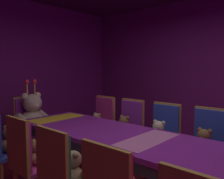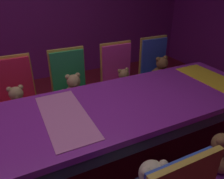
# 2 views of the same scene
# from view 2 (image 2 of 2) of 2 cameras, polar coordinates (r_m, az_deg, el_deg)

# --- Properties ---
(banquet_table) EXTENTS (0.90, 3.67, 0.75)m
(banquet_table) POSITION_cam_2_polar(r_m,az_deg,el_deg) (1.77, -11.72, -8.99)
(banquet_table) COLOR purple
(banquet_table) RESTS_ON ground_plane
(chair_left_2) EXTENTS (0.42, 0.41, 0.98)m
(chair_left_2) POSITION_cam_2_polar(r_m,az_deg,el_deg) (2.52, -23.52, -0.95)
(chair_left_2) COLOR red
(chair_left_2) RESTS_ON ground_plane
(teddy_left_2) EXTENTS (0.23, 0.30, 0.28)m
(teddy_left_2) POSITION_cam_2_polar(r_m,az_deg,el_deg) (2.40, -23.15, -2.78)
(teddy_left_2) COLOR tan
(teddy_left_2) RESTS_ON chair_left_2
(chair_left_3) EXTENTS (0.42, 0.41, 0.98)m
(chair_left_3) POSITION_cam_2_polar(r_m,az_deg,el_deg) (2.59, -10.66, 1.68)
(chair_left_3) COLOR #268C4C
(chair_left_3) RESTS_ON ground_plane
(teddy_left_3) EXTENTS (0.25, 0.32, 0.30)m
(teddy_left_3) POSITION_cam_2_polar(r_m,az_deg,el_deg) (2.47, -9.68, 0.19)
(teddy_left_3) COLOR tan
(teddy_left_3) RESTS_ON chair_left_3
(chair_left_4) EXTENTS (0.42, 0.41, 0.98)m
(chair_left_4) POSITION_cam_2_polar(r_m,az_deg,el_deg) (2.77, 1.62, 3.93)
(chair_left_4) COLOR #CC338C
(chair_left_4) RESTS_ON ground_plane
(teddy_left_4) EXTENTS (0.21, 0.28, 0.26)m
(teddy_left_4) POSITION_cam_2_polar(r_m,az_deg,el_deg) (2.67, 3.03, 2.34)
(teddy_left_4) COLOR #9E7247
(teddy_left_4) RESTS_ON chair_left_4
(chair_left_5) EXTENTS (0.42, 0.41, 0.98)m
(chair_left_5) POSITION_cam_2_polar(r_m,az_deg,el_deg) (3.09, 11.03, 5.93)
(chair_left_5) COLOR #2D47B2
(chair_left_5) RESTS_ON ground_plane
(teddy_left_5) EXTENTS (0.26, 0.33, 0.31)m
(teddy_left_5) POSITION_cam_2_polar(r_m,az_deg,el_deg) (2.99, 12.66, 4.93)
(teddy_left_5) COLOR brown
(teddy_left_5) RESTS_ON chair_left_5
(teddy_right_4) EXTENTS (0.25, 0.32, 0.30)m
(teddy_right_4) POSITION_cam_2_polar(r_m,az_deg,el_deg) (1.76, 25.99, -14.71)
(teddy_right_4) COLOR brown
(teddy_right_4) RESTS_ON chair_right_4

